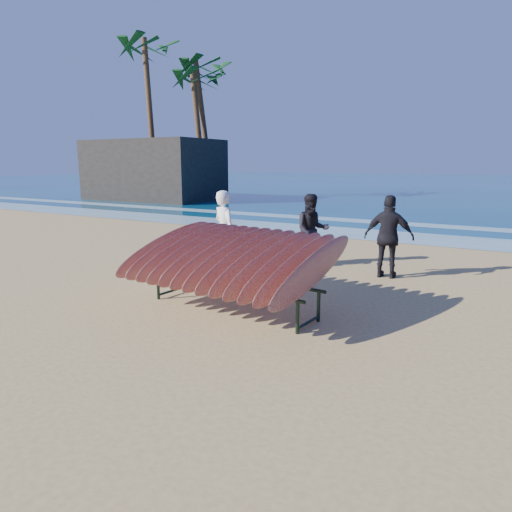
# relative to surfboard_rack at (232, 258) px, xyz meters

# --- Properties ---
(ground) EXTENTS (120.00, 120.00, 0.00)m
(ground) POSITION_rel_surfboard_rack_xyz_m (0.38, -0.65, -0.90)
(ground) COLOR tan
(ground) RESTS_ON ground
(ocean) EXTENTS (160.00, 160.00, 0.00)m
(ocean) POSITION_rel_surfboard_rack_xyz_m (0.38, 54.35, -0.90)
(ocean) COLOR navy
(ocean) RESTS_ON ground
(foam_near) EXTENTS (160.00, 160.00, 0.00)m
(foam_near) POSITION_rel_surfboard_rack_xyz_m (0.38, 9.35, -0.90)
(foam_near) COLOR white
(foam_near) RESTS_ON ground
(foam_far) EXTENTS (160.00, 160.00, 0.00)m
(foam_far) POSITION_rel_surfboard_rack_xyz_m (0.38, 12.85, -0.90)
(foam_far) COLOR white
(foam_far) RESTS_ON ground
(surfboard_rack) EXTENTS (3.39, 2.80, 1.47)m
(surfboard_rack) POSITION_rel_surfboard_rack_xyz_m (0.00, 0.00, 0.00)
(surfboard_rack) COLOR black
(surfboard_rack) RESTS_ON ground
(person_white) EXTENTS (0.80, 0.69, 1.86)m
(person_white) POSITION_rel_surfboard_rack_xyz_m (-1.67, 2.26, 0.03)
(person_white) COLOR white
(person_white) RESTS_ON ground
(person_dark_a) EXTENTS (1.07, 1.01, 1.74)m
(person_dark_a) POSITION_rel_surfboard_rack_xyz_m (-0.21, 3.86, -0.03)
(person_dark_a) COLOR black
(person_dark_a) RESTS_ON ground
(person_dark_b) EXTENTS (1.08, 0.52, 1.80)m
(person_dark_b) POSITION_rel_surfboard_rack_xyz_m (1.70, 3.58, -0.00)
(person_dark_b) COLOR black
(person_dark_b) RESTS_ON ground
(building) EXTENTS (8.84, 4.91, 3.93)m
(building) POSITION_rel_surfboard_rack_xyz_m (-17.57, 17.23, 1.06)
(building) COLOR #2D2823
(building) RESTS_ON ground
(palm_left) EXTENTS (5.20, 5.20, 10.47)m
(palm_left) POSITION_rel_surfboard_rack_xyz_m (-17.88, 17.52, 8.63)
(palm_left) COLOR brown
(palm_left) RESTS_ON ground
(palm_mid) EXTENTS (5.20, 5.20, 8.49)m
(palm_mid) POSITION_rel_surfboard_rack_xyz_m (-14.94, 18.90, 6.71)
(palm_mid) COLOR brown
(palm_mid) RESTS_ON ground
(palm_right) EXTENTS (5.20, 5.20, 9.47)m
(palm_right) POSITION_rel_surfboard_rack_xyz_m (-15.59, 20.40, 7.70)
(palm_right) COLOR brown
(palm_right) RESTS_ON ground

